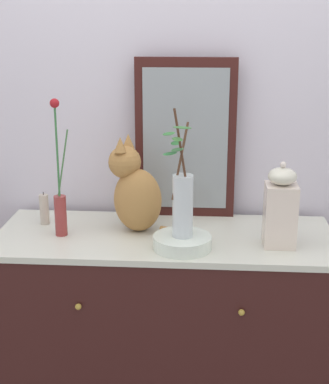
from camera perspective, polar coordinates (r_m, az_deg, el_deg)
wall_back at (r=2.58m, az=0.55°, el=7.88°), size 4.40×0.08×2.60m
sideboard at (r=2.55m, az=-0.00°, el=-13.15°), size 1.37×0.56×0.85m
mirror_leaning at (r=2.50m, az=2.04°, el=5.16°), size 0.43×0.03×0.68m
cat_sitting at (r=2.37m, az=-2.83°, el=0.05°), size 0.42×0.22×0.39m
vase_slim_green at (r=2.35m, az=-10.13°, el=-0.85°), size 0.07×0.05×0.55m
bowl_porcelain at (r=2.22m, az=1.75°, el=-4.89°), size 0.22×0.22×0.05m
vase_glass_clear at (r=2.17m, az=1.73°, el=-0.87°), size 0.12×0.19×0.48m
jar_lidded_porcelain at (r=2.26m, az=11.22°, el=-1.56°), size 0.12×0.12×0.33m
candle_pillar at (r=2.52m, az=-11.62°, el=-1.67°), size 0.04×0.04×0.14m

